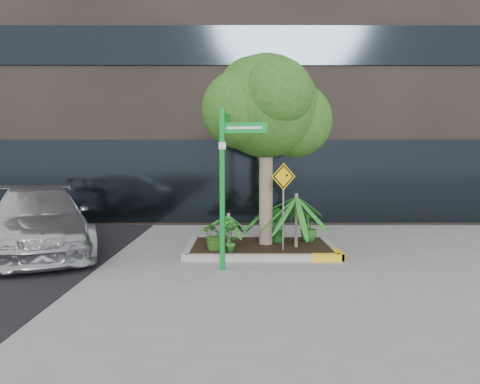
{
  "coord_description": "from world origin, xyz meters",
  "views": [
    {
      "loc": [
        -0.29,
        -10.23,
        2.09
      ],
      "look_at": [
        -0.27,
        0.2,
        1.36
      ],
      "focal_mm": 35.0,
      "sensor_mm": 36.0,
      "label": 1
    }
  ],
  "objects_px": {
    "tree": "(266,106)",
    "parked_car": "(38,221)",
    "street_sign_post": "(226,170)",
    "cattle_sign": "(283,191)"
  },
  "relations": [
    {
      "from": "street_sign_post",
      "to": "cattle_sign",
      "type": "distance_m",
      "value": 1.7
    },
    {
      "from": "street_sign_post",
      "to": "cattle_sign",
      "type": "xyz_separation_m",
      "value": [
        1.19,
        1.12,
        -0.48
      ]
    },
    {
      "from": "tree",
      "to": "parked_car",
      "type": "relative_size",
      "value": 0.89
    },
    {
      "from": "tree",
      "to": "parked_car",
      "type": "height_order",
      "value": "tree"
    },
    {
      "from": "street_sign_post",
      "to": "tree",
      "type": "bearing_deg",
      "value": 74.03
    },
    {
      "from": "street_sign_post",
      "to": "cattle_sign",
      "type": "height_order",
      "value": "street_sign_post"
    },
    {
      "from": "parked_car",
      "to": "cattle_sign",
      "type": "height_order",
      "value": "cattle_sign"
    },
    {
      "from": "tree",
      "to": "cattle_sign",
      "type": "xyz_separation_m",
      "value": [
        0.33,
        -0.74,
        -1.87
      ]
    },
    {
      "from": "tree",
      "to": "street_sign_post",
      "type": "relative_size",
      "value": 1.47
    },
    {
      "from": "tree",
      "to": "parked_car",
      "type": "distance_m",
      "value": 5.7
    }
  ]
}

